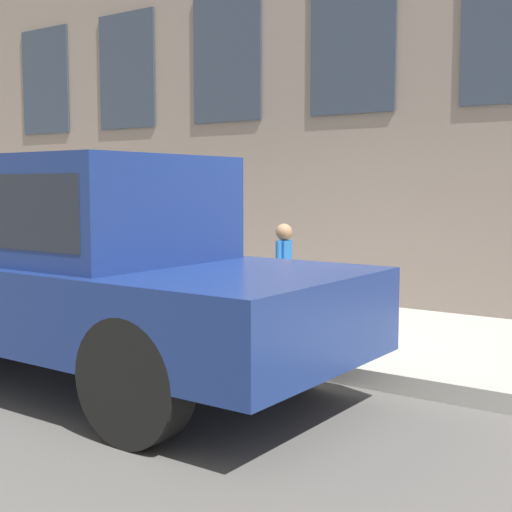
% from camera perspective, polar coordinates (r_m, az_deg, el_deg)
% --- Properties ---
extents(ground_plane, '(80.00, 80.00, 0.00)m').
position_cam_1_polar(ground_plane, '(6.84, -4.16, -8.25)').
color(ground_plane, '#514F4C').
extents(sidewalk, '(2.91, 60.00, 0.16)m').
position_cam_1_polar(sidewalk, '(7.97, 2.54, -5.66)').
color(sidewalk, '#9E9B93').
rests_on(sidewalk, ground_plane).
extents(fire_hydrant, '(0.37, 0.47, 0.88)m').
position_cam_1_polar(fire_hydrant, '(7.33, -2.28, -2.44)').
color(fire_hydrant, '#2D7260').
rests_on(fire_hydrant, sidewalk).
extents(person, '(0.26, 0.17, 1.09)m').
position_cam_1_polar(person, '(7.44, 2.25, -0.74)').
color(person, '#726651').
rests_on(person, sidewalk).
extents(parked_car_navy_near, '(1.89, 5.24, 1.87)m').
position_cam_1_polar(parked_car_navy_near, '(6.25, -14.96, -0.08)').
color(parked_car_navy_near, black).
rests_on(parked_car_navy_near, ground_plane).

